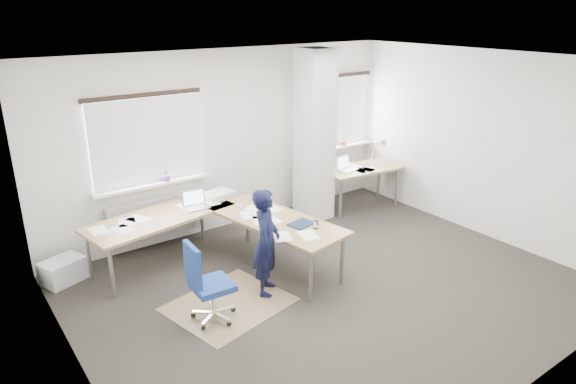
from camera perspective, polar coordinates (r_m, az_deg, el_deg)
ground at (r=6.69m, az=4.59°, el=-10.41°), size 6.00×6.00×0.00m
room_shell at (r=6.45m, az=3.63°, el=5.29°), size 6.04×5.04×2.82m
floor_mat at (r=6.35m, az=-6.56°, el=-12.27°), size 1.54×1.38×0.01m
white_crate at (r=7.32m, az=-23.70°, el=-8.01°), size 0.60×0.51×0.31m
desk_main at (r=6.94m, az=-7.56°, el=-2.96°), size 2.82×2.63×0.96m
desk_side at (r=9.04m, az=8.22°, el=2.44°), size 1.47×0.87×1.22m
task_chair at (r=5.97m, az=-8.66°, el=-11.63°), size 0.53×0.53×0.98m
person at (r=6.25m, az=-2.43°, el=-5.59°), size 0.57×0.59×1.36m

